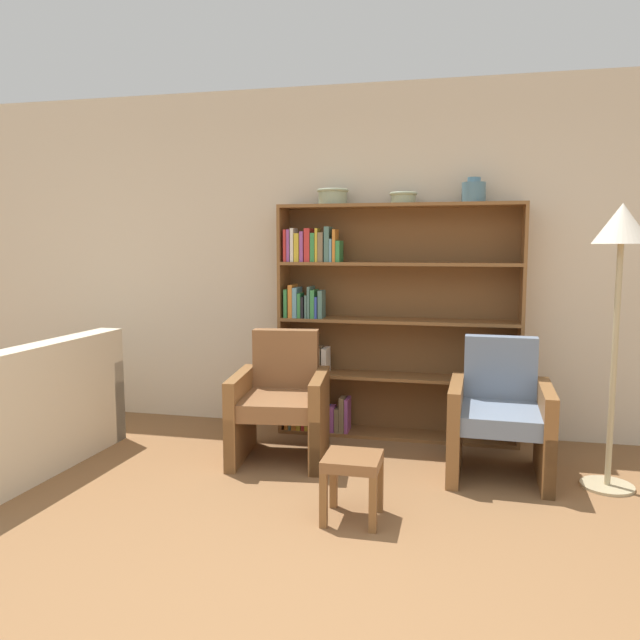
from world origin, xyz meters
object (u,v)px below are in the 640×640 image
bowl_brass (333,196)px  armchair_leather (281,403)px  vase_tall (474,192)px  footstool (353,469)px  floor_lamp (621,250)px  bowl_copper (403,197)px  armchair_cushioned (500,415)px  couch (11,422)px  bookshelf (375,324)px

bowl_brass → armchair_leather: (-0.23, -0.66, -1.49)m
vase_tall → footstool: vase_tall is taller
footstool → armchair_leather: bearing=126.6°
bowl_brass → footstool: bearing=-74.3°
floor_lamp → bowl_copper: bearing=150.8°
vase_tall → armchair_cushioned: 1.65m
couch → bookshelf: bearing=-58.8°
footstool → vase_tall: bearing=68.5°
armchair_cushioned → floor_lamp: (0.65, -0.10, 1.08)m
vase_tall → couch: vase_tall is taller
couch → footstool: bearing=-95.2°
couch → armchair_cushioned: armchair_cushioned is taller
bowl_copper → armchair_leather: size_ratio=0.24×
armchair_leather → footstool: bearing=119.7°
bookshelf → couch: bookshelf is taller
bowl_brass → floor_lamp: bearing=-21.8°
vase_tall → floor_lamp: 1.22m
bowl_brass → floor_lamp: 2.10m
vase_tall → armchair_leather: vase_tall is taller
bowl_copper → vase_tall: 0.52m
footstool → bowl_copper: bearing=86.3°
couch → floor_lamp: (3.87, 0.50, 1.17)m
floor_lamp → footstool: size_ratio=4.83×
bowl_copper → floor_lamp: bearing=-29.2°
bookshelf → couch: (-2.29, -1.28, -0.58)m
bowl_copper → vase_tall: bearing=0.0°
bowl_copper → armchair_cushioned: bearing=-42.6°
floor_lamp → bookshelf: bearing=153.6°
bowl_brass → vase_tall: (1.06, 0.00, 0.01)m
bookshelf → bowl_copper: 1.00m
bowl_brass → floor_lamp: (1.91, -0.76, -0.40)m
bowl_brass → armchair_leather: size_ratio=0.28×
bookshelf → footstool: 1.70m
bookshelf → armchair_cushioned: size_ratio=2.10×
floor_lamp → bowl_brass: bearing=158.2°
bookshelf → vase_tall: size_ratio=10.10×
armchair_cushioned → armchair_leather: bearing=1.8°
armchair_leather → footstool: 1.14m
vase_tall → couch: bearing=-157.2°
vase_tall → floor_lamp: vase_tall is taller
bowl_copper → footstool: bowl_copper is taller
bookshelf → bowl_brass: bowl_brass is taller
couch → armchair_leather: armchair_leather is taller
couch → footstool: 2.42m
couch → footstool: (2.40, -0.30, -0.02)m
bookshelf → vase_tall: (0.72, -0.02, 1.00)m
bookshelf → floor_lamp: (1.57, -0.78, 0.59)m
bowl_brass → bowl_copper: bowl_brass is taller
armchair_cushioned → bowl_copper: bearing=-40.9°
armchair_leather → floor_lamp: bearing=170.4°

